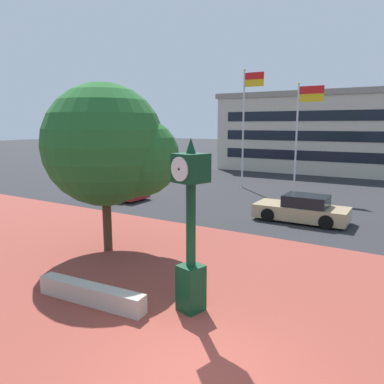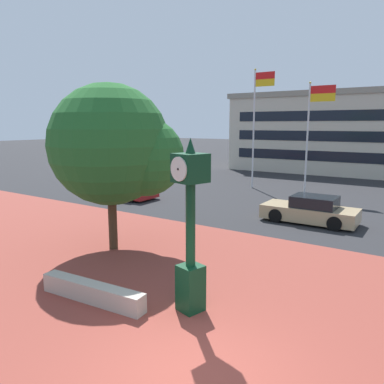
% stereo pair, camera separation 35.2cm
% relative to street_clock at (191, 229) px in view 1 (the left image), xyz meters
% --- Properties ---
extents(ground_plane, '(200.00, 200.00, 0.00)m').
position_rel_street_clock_xyz_m(ground_plane, '(1.39, -2.05, -2.09)').
color(ground_plane, '#262628').
extents(plaza_brick_paving, '(44.00, 12.92, 0.01)m').
position_rel_street_clock_xyz_m(plaza_brick_paving, '(1.39, 0.41, -2.09)').
color(plaza_brick_paving, brown).
rests_on(plaza_brick_paving, ground).
extents(planter_wall, '(3.22, 0.66, 0.50)m').
position_rel_street_clock_xyz_m(planter_wall, '(-2.39, -1.03, -1.84)').
color(planter_wall, '#ADA393').
rests_on(planter_wall, ground).
extents(street_clock, '(0.83, 0.86, 4.25)m').
position_rel_street_clock_xyz_m(street_clock, '(0.00, 0.00, 0.00)').
color(street_clock, '#0C381E').
rests_on(street_clock, ground).
extents(plaza_tree, '(4.62, 4.30, 5.99)m').
position_rel_street_clock_xyz_m(plaza_tree, '(-4.78, 2.47, 1.65)').
color(plaza_tree, '#42301E').
rests_on(plaza_tree, ground).
extents(car_street_near, '(4.11, 1.98, 1.28)m').
position_rel_street_clock_xyz_m(car_street_near, '(-11.49, 9.76, -1.52)').
color(car_street_near, maroon).
rests_on(car_street_near, ground).
extents(car_street_far, '(4.30, 1.91, 1.28)m').
position_rel_street_clock_xyz_m(car_street_far, '(-0.03, 10.13, -1.52)').
color(car_street_far, tan).
rests_on(car_street_far, ground).
extents(flagpole_primary, '(1.50, 0.14, 8.35)m').
position_rel_street_clock_xyz_m(flagpole_primary, '(-6.33, 17.72, 2.81)').
color(flagpole_primary, silver).
rests_on(flagpole_primary, ground).
extents(flagpole_secondary, '(1.68, 0.14, 7.25)m').
position_rel_street_clock_xyz_m(flagpole_secondary, '(-2.42, 17.72, 2.29)').
color(flagpole_secondary, silver).
rests_on(flagpole_secondary, ground).
extents(civic_building, '(23.82, 12.32, 7.56)m').
position_rel_street_clock_xyz_m(civic_building, '(-1.71, 33.05, 1.70)').
color(civic_building, beige).
rests_on(civic_building, ground).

